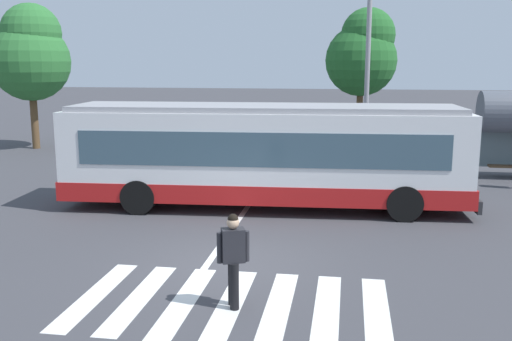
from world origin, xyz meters
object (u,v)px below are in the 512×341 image
object	(u,v)px
parked_car_white	(251,136)
parked_car_charcoal	(366,139)
background_tree_left	(31,53)
parked_car_black	(310,138)
pedestrian_crossing_street	(233,255)
background_tree_right	(363,53)
twin_arm_street_lamp	(369,29)
city_transit_bus	(264,155)

from	to	relation	value
parked_car_white	parked_car_charcoal	world-z (taller)	same
background_tree_left	parked_car_black	bearing A→B (deg)	0.98
parked_car_white	background_tree_left	distance (m)	11.53
parked_car_white	parked_car_charcoal	bearing A→B (deg)	-2.14
pedestrian_crossing_street	parked_car_white	world-z (taller)	pedestrian_crossing_street
parked_car_black	background_tree_right	xyz separation A→B (m)	(2.45, 6.79, 3.99)
pedestrian_crossing_street	twin_arm_street_lamp	distance (m)	16.00
city_transit_bus	parked_car_white	xyz separation A→B (m)	(-2.16, 10.40, -0.82)
parked_car_charcoal	pedestrian_crossing_street	bearing A→B (deg)	-98.99
twin_arm_street_lamp	parked_car_white	bearing A→B (deg)	154.65
parked_car_charcoal	twin_arm_street_lamp	bearing A→B (deg)	-92.66
city_transit_bus	twin_arm_street_lamp	world-z (taller)	twin_arm_street_lamp
parked_car_white	parked_car_charcoal	xyz separation A→B (m)	(5.41, -0.20, 0.00)
parked_car_white	background_tree_right	world-z (taller)	background_tree_right
parked_car_black	parked_car_charcoal	bearing A→B (deg)	0.35
city_transit_bus	background_tree_right	xyz separation A→B (m)	(3.14, 16.97, 3.17)
pedestrian_crossing_street	background_tree_left	distance (m)	22.14
parked_car_white	parked_car_black	size ratio (longest dim) A/B	1.01
parked_car_charcoal	parked_car_black	bearing A→B (deg)	-179.65
background_tree_left	background_tree_right	bearing A→B (deg)	23.51
city_transit_bus	twin_arm_street_lamp	xyz separation A→B (m)	(3.14, 7.88, 4.00)
parked_car_black	background_tree_right	size ratio (longest dim) A/B	0.62
pedestrian_crossing_street	parked_car_white	size ratio (longest dim) A/B	0.38
parked_car_white	parked_car_charcoal	distance (m)	5.42
pedestrian_crossing_street	twin_arm_street_lamp	bearing A→B (deg)	80.05
parked_car_charcoal	background_tree_left	distance (m)	16.72
city_transit_bus	background_tree_right	distance (m)	17.54
parked_car_black	parked_car_white	bearing A→B (deg)	175.62
twin_arm_street_lamp	background_tree_left	size ratio (longest dim) A/B	1.29
parked_car_black	pedestrian_crossing_street	bearing A→B (deg)	-90.63
parked_car_white	parked_car_black	world-z (taller)	same
pedestrian_crossing_street	city_transit_bus	bearing A→B (deg)	93.97
parked_car_black	background_tree_right	distance (m)	8.24
background_tree_right	parked_car_white	bearing A→B (deg)	-128.89
parked_car_charcoal	parked_car_white	bearing A→B (deg)	177.86
parked_car_black	twin_arm_street_lamp	size ratio (longest dim) A/B	0.49
parked_car_white	parked_car_black	bearing A→B (deg)	-4.38
pedestrian_crossing_street	parked_car_black	world-z (taller)	pedestrian_crossing_street
city_transit_bus	pedestrian_crossing_street	world-z (taller)	city_transit_bus
parked_car_charcoal	twin_arm_street_lamp	size ratio (longest dim) A/B	0.49
background_tree_left	background_tree_right	xyz separation A→B (m)	(16.14, 7.02, 0.07)
parked_car_charcoal	background_tree_right	xyz separation A→B (m)	(-0.11, 6.77, 3.99)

